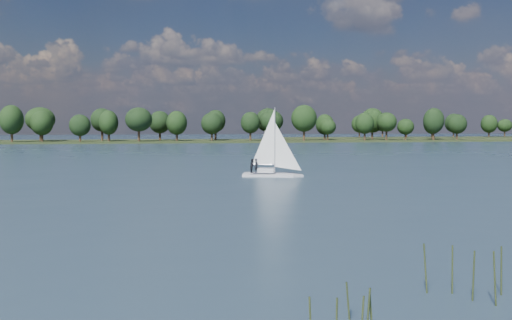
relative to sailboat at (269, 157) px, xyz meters
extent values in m
plane|color=#233342|center=(-3.11, 59.01, -2.60)|extent=(700.00, 700.00, 0.00)
cube|color=black|center=(-3.11, 171.01, -2.60)|extent=(660.00, 40.00, 1.50)
cube|color=black|center=(156.89, 219.01, -2.60)|extent=(220.00, 30.00, 1.40)
cube|color=silver|center=(0.10, 0.00, -2.60)|extent=(7.32, 4.23, 0.83)
cube|color=silver|center=(0.10, 0.00, -1.76)|extent=(2.38, 1.87, 0.52)
cylinder|color=#B4B5BB|center=(0.10, 0.00, 2.13)|extent=(0.12, 0.12, 8.31)
imported|color=black|center=(-1.64, 0.16, -1.15)|extent=(0.72, 0.78, 1.79)
imported|color=black|center=(-2.17, -0.11, -1.15)|extent=(0.96, 1.07, 1.79)
cylinder|color=#283316|center=(-10.33, -53.97, -1.88)|extent=(3.20, 3.20, 1.53)
cylinder|color=#283316|center=(-4.35, -52.40, -1.72)|extent=(3.20, 3.20, 1.85)
camera|label=1|loc=(-15.49, -71.03, 3.81)|focal=40.00mm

